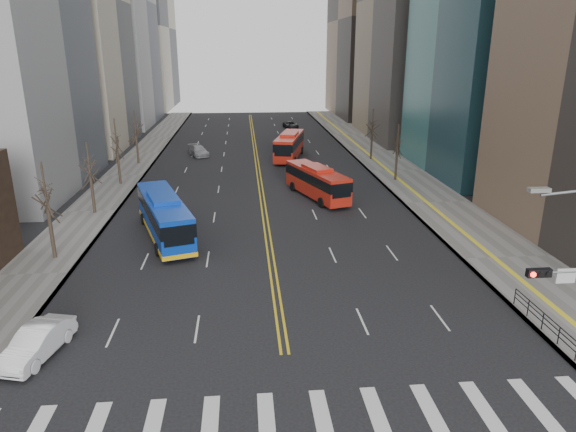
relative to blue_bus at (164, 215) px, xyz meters
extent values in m
plane|color=black|center=(8.47, -23.17, -1.88)|extent=(220.00, 220.00, 0.00)
cube|color=slate|center=(25.97, 21.83, -1.81)|extent=(7.00, 130.00, 0.15)
cube|color=slate|center=(-8.03, 21.83, -1.81)|extent=(5.00, 130.00, 0.15)
cube|color=silver|center=(2.56, -23.17, -1.88)|extent=(0.70, 4.00, 0.01)
cube|color=silver|center=(4.92, -23.17, -1.88)|extent=(0.70, 4.00, 0.01)
cube|color=silver|center=(7.29, -23.17, -1.88)|extent=(0.70, 4.00, 0.01)
cube|color=silver|center=(9.65, -23.17, -1.88)|extent=(0.70, 4.00, 0.01)
cube|color=silver|center=(12.01, -23.17, -1.88)|extent=(0.70, 4.00, 0.01)
cube|color=silver|center=(14.38, -23.17, -1.88)|extent=(0.70, 4.00, 0.01)
cube|color=silver|center=(16.74, -23.17, -1.88)|extent=(0.70, 4.00, 0.01)
cube|color=silver|center=(19.11, -23.17, -1.88)|extent=(0.70, 4.00, 0.01)
cube|color=gold|center=(8.27, 31.83, -1.88)|extent=(0.15, 100.00, 0.01)
cube|color=gold|center=(8.67, 31.83, -1.88)|extent=(0.15, 100.00, 0.01)
cube|color=#AC9F8B|center=(-20.53, 101.83, 18.12)|extent=(18.00, 30.00, 40.00)
cube|color=brown|center=(37.47, 79.83, 19.12)|extent=(18.00, 30.00, 42.00)
cube|color=black|center=(19.47, -21.17, 3.62)|extent=(1.10, 0.28, 0.38)
cylinder|color=#FF190C|center=(19.12, -21.33, 3.62)|extent=(0.24, 0.08, 0.24)
cylinder|color=black|center=(19.47, -21.33, 3.62)|extent=(0.24, 0.08, 0.24)
cylinder|color=black|center=(19.82, -21.33, 3.62)|extent=(0.24, 0.08, 0.24)
cube|color=silver|center=(20.77, -21.17, 3.42)|extent=(0.90, 0.06, 0.70)
cube|color=#999993|center=(18.87, -21.17, 7.42)|extent=(0.90, 0.35, 0.18)
cube|color=black|center=(22.77, -17.17, -0.73)|extent=(0.04, 6.00, 0.04)
cylinder|color=black|center=(22.77, -20.17, -1.23)|extent=(0.06, 0.06, 1.00)
cylinder|color=black|center=(22.77, -18.67, -1.23)|extent=(0.06, 0.06, 1.00)
cylinder|color=black|center=(22.77, -17.17, -1.23)|extent=(0.06, 0.06, 1.00)
cylinder|color=black|center=(22.77, -15.67, -1.23)|extent=(0.06, 0.06, 1.00)
cylinder|color=black|center=(22.77, -14.17, -1.23)|extent=(0.06, 0.06, 1.00)
cylinder|color=#32261E|center=(-7.53, -4.17, 0.07)|extent=(0.28, 0.28, 3.90)
cylinder|color=#32261E|center=(-7.53, 6.83, -0.08)|extent=(0.28, 0.28, 3.60)
cylinder|color=#32261E|center=(-7.53, 17.83, 0.12)|extent=(0.28, 0.28, 4.00)
cylinder|color=#32261E|center=(-7.53, 28.83, 0.02)|extent=(0.28, 0.28, 3.80)
cylinder|color=#32261E|center=(24.47, 16.83, -0.13)|extent=(0.28, 0.28, 3.50)
cylinder|color=#32261E|center=(24.47, 28.83, -0.01)|extent=(0.28, 0.28, 3.75)
cube|color=#0C39B5|center=(0.00, 0.00, -0.06)|extent=(6.18, 12.54, 2.94)
cube|color=black|center=(0.00, 0.00, 0.51)|extent=(6.24, 12.58, 1.05)
cube|color=#0C39B5|center=(0.00, 0.00, 1.51)|extent=(3.26, 4.74, 0.40)
cube|color=#F7B70D|center=(0.00, 0.00, -1.33)|extent=(6.24, 12.58, 0.35)
cylinder|color=black|center=(-0.03, -4.15, -1.38)|extent=(0.59, 1.04, 1.00)
cylinder|color=black|center=(2.42, -3.38, -1.38)|extent=(0.59, 1.04, 1.00)
cylinder|color=black|center=(-2.42, 3.38, -1.38)|extent=(0.59, 1.04, 1.00)
cylinder|color=black|center=(0.03, 4.15, -1.38)|extent=(0.59, 1.04, 1.00)
cube|color=red|center=(14.18, 10.59, -0.18)|extent=(5.63, 10.71, 2.70)
cube|color=black|center=(14.18, 10.59, 0.36)|extent=(5.70, 10.74, 0.98)
cube|color=red|center=(14.18, 10.59, 1.27)|extent=(2.99, 4.09, 0.40)
cylinder|color=black|center=(14.13, 7.03, -1.38)|extent=(0.61, 1.04, 1.00)
cylinder|color=black|center=(16.39, 7.79, -1.38)|extent=(0.61, 1.04, 1.00)
cylinder|color=black|center=(11.97, 13.39, -1.38)|extent=(0.61, 1.04, 1.00)
cylinder|color=black|center=(14.23, 14.15, -1.38)|extent=(0.61, 1.04, 1.00)
cube|color=red|center=(13.16, 30.95, -0.03)|extent=(5.31, 11.85, 3.01)
cube|color=black|center=(13.16, 30.95, 0.55)|extent=(5.37, 11.89, 1.08)
cube|color=red|center=(13.16, 30.95, 1.58)|extent=(3.01, 4.43, 0.40)
cylinder|color=black|center=(11.01, 27.67, -1.38)|extent=(0.53, 1.04, 1.00)
cylinder|color=black|center=(13.56, 27.05, -1.38)|extent=(0.53, 1.04, 1.00)
cylinder|color=black|center=(12.77, 34.86, -1.38)|extent=(0.53, 1.04, 1.00)
cylinder|color=black|center=(15.32, 34.23, -1.38)|extent=(0.53, 1.04, 1.00)
imported|color=white|center=(-4.03, -17.17, -1.10)|extent=(2.76, 5.01, 1.57)
imported|color=black|center=(16.56, 13.37, -1.18)|extent=(2.42, 4.36, 1.40)
imported|color=#929297|center=(0.12, 33.95, -1.14)|extent=(3.75, 5.51, 1.48)
imported|color=black|center=(16.05, 59.72, -1.23)|extent=(3.12, 5.06, 1.31)
camera|label=1|loc=(6.61, -40.82, 13.02)|focal=32.00mm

